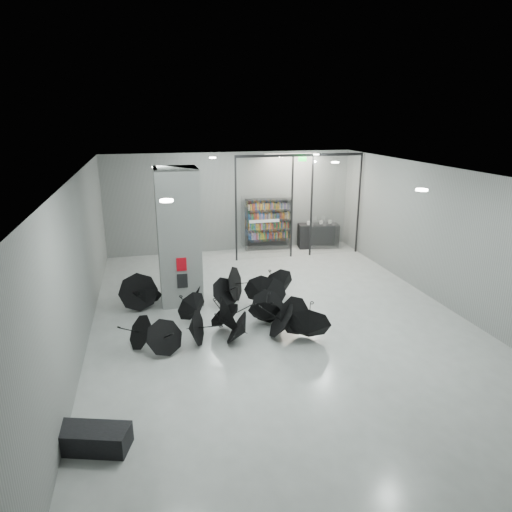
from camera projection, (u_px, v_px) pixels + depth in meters
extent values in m
plane|color=gray|center=(279.00, 319.00, 12.54)|extent=(14.00, 14.00, 0.00)
cube|color=gray|center=(282.00, 173.00, 11.35)|extent=(10.00, 14.00, 0.02)
cube|color=slate|center=(231.00, 202.00, 18.44)|extent=(10.00, 0.02, 4.00)
cube|color=slate|center=(448.00, 411.00, 5.46)|extent=(10.00, 0.02, 4.00)
cube|color=slate|center=(79.00, 264.00, 10.82)|extent=(0.02, 14.00, 4.00)
cube|color=slate|center=(447.00, 238.00, 13.08)|extent=(0.02, 14.00, 4.00)
cube|color=slate|center=(179.00, 237.00, 13.24)|extent=(1.20, 1.20, 4.00)
cube|color=#A50A07|center=(182.00, 264.00, 12.86)|extent=(0.28, 0.04, 0.38)
cube|color=black|center=(182.00, 281.00, 13.01)|extent=(0.30, 0.03, 0.42)
cube|color=#0CE533|center=(302.00, 159.00, 16.87)|extent=(0.30, 0.06, 0.15)
cube|color=silver|center=(264.00, 208.00, 17.28)|extent=(2.20, 0.02, 3.95)
cube|color=silver|center=(335.00, 205.00, 17.93)|extent=(2.00, 0.02, 3.95)
cube|color=black|center=(236.00, 210.00, 17.03)|extent=(0.06, 0.06, 4.00)
cube|color=black|center=(292.00, 207.00, 17.53)|extent=(0.06, 0.06, 4.00)
cube|color=black|center=(311.00, 206.00, 17.71)|extent=(0.06, 0.06, 4.00)
cube|color=black|center=(359.00, 204.00, 18.16)|extent=(0.06, 0.06, 4.00)
cube|color=black|center=(301.00, 155.00, 17.01)|extent=(5.00, 0.08, 0.10)
cube|color=black|center=(93.00, 439.00, 7.63)|extent=(1.33, 0.87, 0.39)
cube|color=black|center=(318.00, 236.00, 19.25)|extent=(1.75, 0.92, 1.00)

